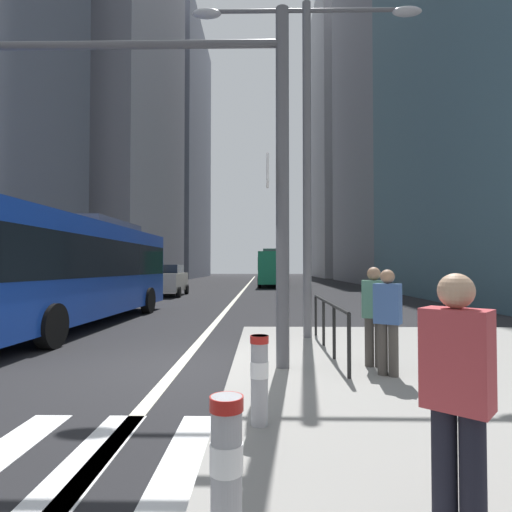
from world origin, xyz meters
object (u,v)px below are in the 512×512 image
traffic_signal_gantry (167,130)px  pedestrian_far (388,317)px  city_bus_blue_oncoming (76,266)px  street_lamp_post (307,121)px  car_oncoming_mid (168,280)px  city_bus_red_receding (273,267)px  car_receding_near (276,272)px  bollard_front (226,468)px  bollard_left (259,375)px  pedestrian_waiting (457,393)px  pedestrian_walking (374,311)px

traffic_signal_gantry → pedestrian_far: 4.67m
city_bus_blue_oncoming → street_lamp_post: bearing=-22.4°
car_oncoming_mid → traffic_signal_gantry: 19.51m
city_bus_red_receding → pedestrian_far: 33.07m
car_receding_near → bollard_front: bearing=-92.1°
city_bus_blue_oncoming → street_lamp_post: size_ratio=1.36×
car_receding_near → pedestrian_far: (-0.06, -56.57, 0.05)m
car_oncoming_mid → city_bus_red_receding: bearing=63.4°
traffic_signal_gantry → bollard_left: traffic_signal_gantry is taller
city_bus_red_receding → bollard_front: 37.02m
city_bus_blue_oncoming → pedestrian_waiting: bearing=-55.2°
traffic_signal_gantry → car_oncoming_mid: bearing=102.9°
pedestrian_waiting → pedestrian_walking: bearing=81.2°
car_receding_near → pedestrian_far: size_ratio=2.59×
city_bus_blue_oncoming → bollard_front: city_bus_blue_oncoming is taller
car_receding_near → traffic_signal_gantry: bearing=-93.6°
car_receding_near → street_lamp_post: size_ratio=0.52×
pedestrian_waiting → city_bus_blue_oncoming: bearing=124.8°
street_lamp_post → bollard_left: size_ratio=8.60×
bollard_front → pedestrian_walking: size_ratio=0.55×
city_bus_red_receding → pedestrian_waiting: city_bus_red_receding is taller
car_receding_near → street_lamp_post: 53.36m
street_lamp_post → bollard_left: (-1.09, -5.37, -4.62)m
city_bus_red_receding → traffic_signal_gantry: traffic_signal_gantry is taller
pedestrian_walking → pedestrian_far: (0.05, -0.56, -0.02)m
street_lamp_post → pedestrian_waiting: bearing=-89.0°
bollard_left → pedestrian_walking: (1.88, 2.54, 0.40)m
city_bus_red_receding → city_bus_blue_oncoming: bearing=-104.1°
bollard_front → bollard_left: size_ratio=0.98×
bollard_left → car_oncoming_mid: bearing=105.5°
bollard_left → pedestrian_far: size_ratio=0.58×
city_bus_red_receding → street_lamp_post: 29.85m
car_receding_near → city_bus_blue_oncoming: bearing=-98.7°
city_bus_blue_oncoming → city_bus_red_receding: (6.75, 26.85, 0.00)m
car_receding_near → pedestrian_walking: (-0.12, -56.01, 0.07)m
pedestrian_walking → pedestrian_far: bearing=-84.4°
car_oncoming_mid → pedestrian_waiting: 24.08m
city_bus_blue_oncoming → car_oncoming_mid: size_ratio=2.38×
bollard_left → pedestrian_far: (1.94, 1.97, 0.37)m
bollard_left → pedestrian_far: bearing=45.5°
car_oncoming_mid → bollard_left: car_oncoming_mid is taller
city_bus_blue_oncoming → pedestrian_waiting: (6.93, -9.97, -0.80)m
city_bus_blue_oncoming → car_oncoming_mid: city_bus_blue_oncoming is taller
car_receding_near → bollard_left: 58.58m
street_lamp_post → car_oncoming_mid: bearing=113.7°
city_bus_red_receding → street_lamp_post: street_lamp_post is taller
pedestrian_waiting → bollard_front: bearing=-173.1°
city_bus_red_receding → bollard_front: city_bus_red_receding is taller
car_oncoming_mid → bollard_front: car_oncoming_mid is taller
bollard_front → bollard_left: bollard_left is taller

